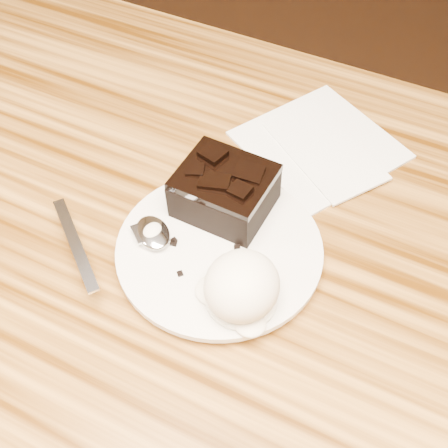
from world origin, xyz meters
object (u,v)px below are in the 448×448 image
at_px(brownie, 225,193).
at_px(dining_table, 187,428).
at_px(ice_cream_scoop, 242,286).
at_px(plate, 219,252).
at_px(spoon, 153,234).
at_px(napkin, 319,144).

bearing_deg(brownie, dining_table, -96.70).
relative_size(brownie, ice_cream_scoop, 1.25).
height_order(brownie, ice_cream_scoop, ice_cream_scoop).
relative_size(dining_table, plate, 6.02).
bearing_deg(plate, ice_cream_scoop, -45.00).
relative_size(ice_cream_scoop, spoon, 0.40).
bearing_deg(spoon, ice_cream_scoop, -65.67).
bearing_deg(plate, dining_table, -121.35).
distance_m(spoon, napkin, 0.23).
relative_size(brownie, spoon, 0.49).
distance_m(plate, spoon, 0.07).
bearing_deg(plate, napkin, 80.83).
height_order(plate, spoon, spoon).
height_order(plate, napkin, plate).
height_order(dining_table, plate, plate).
relative_size(dining_table, brownie, 13.64).
xyz_separation_m(dining_table, plate, (0.03, 0.05, 0.38)).
bearing_deg(plate, spoon, -163.87).
distance_m(brownie, napkin, 0.16).
bearing_deg(spoon, napkin, 14.19).
xyz_separation_m(brownie, napkin, (0.05, 0.14, -0.03)).
bearing_deg(brownie, ice_cream_scoop, -55.79).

